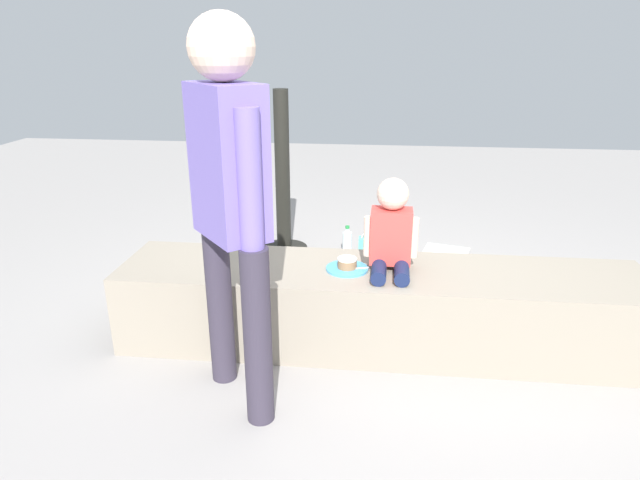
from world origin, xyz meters
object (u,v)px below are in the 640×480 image
(cake_plate, at_px, (347,266))
(handbag_black_leather, at_px, (278,273))
(child_seated, at_px, (391,231))
(party_cup_red, at_px, (528,294))
(adult_standing, at_px, (230,187))
(gift_bag, at_px, (373,257))
(cake_box_white, at_px, (445,261))
(water_bottle_far_side, at_px, (435,282))
(water_bottle_near_gift, at_px, (347,242))

(cake_plate, xyz_separation_m, handbag_black_leather, (-0.50, 0.67, -0.36))
(child_seated, height_order, party_cup_red, child_seated)
(child_seated, height_order, adult_standing, adult_standing)
(gift_bag, xyz_separation_m, cake_box_white, (0.51, 0.15, -0.07))
(cake_plate, distance_m, party_cup_red, 1.34)
(cake_box_white, bearing_deg, handbag_black_leather, -160.80)
(child_seated, bearing_deg, gift_bag, 95.93)
(water_bottle_far_side, bearing_deg, cake_box_white, 75.94)
(party_cup_red, xyz_separation_m, handbag_black_leather, (-1.61, 0.04, 0.05))
(cake_box_white, bearing_deg, party_cup_red, -42.66)
(child_seated, xyz_separation_m, party_cup_red, (0.89, 0.60, -0.60))
(water_bottle_near_gift, xyz_separation_m, cake_box_white, (0.72, -0.23, -0.03))
(cake_plate, distance_m, cake_box_white, 1.30)
(child_seated, bearing_deg, cake_box_white, 68.03)
(child_seated, distance_m, water_bottle_near_gift, 1.42)
(water_bottle_far_side, xyz_separation_m, party_cup_red, (0.58, -0.01, -0.05))
(adult_standing, relative_size, water_bottle_far_side, 7.92)
(adult_standing, relative_size, party_cup_red, 17.08)
(gift_bag, height_order, handbag_black_leather, gift_bag)
(gift_bag, relative_size, water_bottle_far_side, 1.53)
(cake_plate, height_order, water_bottle_far_side, cake_plate)
(water_bottle_far_side, bearing_deg, handbag_black_leather, 178.42)
(child_seated, distance_m, cake_plate, 0.29)
(water_bottle_far_side, bearing_deg, adult_standing, -130.08)
(adult_standing, distance_m, handbag_black_leather, 1.50)
(water_bottle_far_side, distance_m, handbag_black_leather, 1.03)
(adult_standing, height_order, cake_plate, adult_standing)
(water_bottle_near_gift, bearing_deg, adult_standing, -101.58)
(child_seated, distance_m, party_cup_red, 1.23)
(gift_bag, relative_size, party_cup_red, 3.31)
(adult_standing, distance_m, cake_plate, 0.88)
(water_bottle_near_gift, xyz_separation_m, handbag_black_leather, (-0.42, -0.63, -0.01))
(water_bottle_far_side, relative_size, cake_box_white, 0.68)
(cake_plate, bearing_deg, adult_standing, -130.32)
(adult_standing, bearing_deg, cake_plate, 49.68)
(water_bottle_near_gift, xyz_separation_m, party_cup_red, (1.19, -0.67, -0.06))
(water_bottle_near_gift, height_order, cake_box_white, water_bottle_near_gift)
(party_cup_red, relative_size, cake_box_white, 0.32)
(party_cup_red, bearing_deg, cake_box_white, 137.34)
(cake_plate, relative_size, water_bottle_near_gift, 0.95)
(adult_standing, height_order, party_cup_red, adult_standing)
(handbag_black_leather, bearing_deg, cake_box_white, 19.20)
(party_cup_red, bearing_deg, handbag_black_leather, 178.56)
(gift_bag, xyz_separation_m, water_bottle_far_side, (0.41, -0.28, -0.05))
(cake_plate, height_order, gift_bag, cake_plate)
(water_bottle_far_side, xyz_separation_m, cake_box_white, (0.11, 0.42, -0.02))
(child_seated, height_order, water_bottle_near_gift, child_seated)
(party_cup_red, bearing_deg, gift_bag, 163.69)
(adult_standing, bearing_deg, cake_box_white, 55.63)
(adult_standing, xyz_separation_m, handbag_black_leather, (-0.05, 1.20, -0.90))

